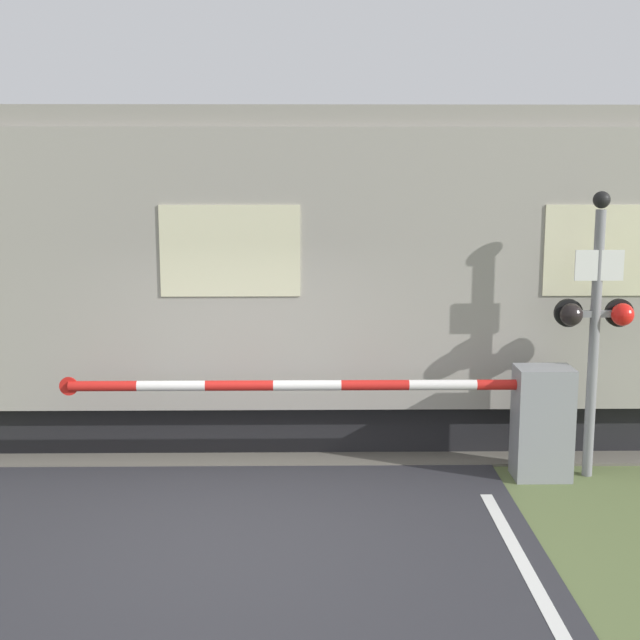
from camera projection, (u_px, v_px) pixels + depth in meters
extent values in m
plane|color=#5B6B3D|center=(232.00, 539.00, 8.09)|extent=(80.00, 80.00, 0.00)
cube|color=#666056|center=(255.00, 425.00, 11.54)|extent=(36.00, 3.20, 0.03)
cube|color=#595451|center=(251.00, 437.00, 10.82)|extent=(36.00, 0.08, 0.10)
cube|color=#595451|center=(258.00, 405.00, 12.24)|extent=(36.00, 0.08, 0.10)
cube|color=black|center=(242.00, 404.00, 11.49)|extent=(14.18, 2.31, 0.60)
cube|color=#9E998E|center=(240.00, 259.00, 11.17)|extent=(15.41, 2.71, 3.15)
cube|color=gray|center=(237.00, 121.00, 10.87)|extent=(15.10, 2.50, 0.24)
cube|color=beige|center=(613.00, 251.00, 9.84)|extent=(1.54, 0.02, 1.01)
cube|color=beige|center=(230.00, 251.00, 9.78)|extent=(1.54, 0.02, 1.01)
cube|color=gray|center=(542.00, 423.00, 9.56)|extent=(0.60, 0.44, 1.23)
cylinder|color=gray|center=(544.00, 385.00, 9.49)|extent=(0.16, 0.16, 0.18)
cylinder|color=red|center=(510.00, 385.00, 9.49)|extent=(0.72, 0.11, 0.11)
cylinder|color=white|center=(443.00, 385.00, 9.48)|extent=(0.72, 0.11, 0.11)
cylinder|color=red|center=(375.00, 385.00, 9.47)|extent=(0.72, 0.11, 0.11)
cylinder|color=white|center=(307.00, 385.00, 9.46)|extent=(0.72, 0.11, 0.11)
cylinder|color=red|center=(239.00, 386.00, 9.45)|extent=(0.72, 0.11, 0.11)
cylinder|color=white|center=(171.00, 386.00, 9.44)|extent=(0.72, 0.11, 0.11)
cylinder|color=red|center=(103.00, 386.00, 9.43)|extent=(0.72, 0.11, 0.11)
cylinder|color=red|center=(69.00, 386.00, 9.42)|extent=(0.20, 0.02, 0.20)
cylinder|color=gray|center=(594.00, 346.00, 9.49)|extent=(0.11, 0.11, 2.89)
cube|color=gray|center=(595.00, 314.00, 9.43)|extent=(0.66, 0.07, 0.07)
sphere|color=black|center=(571.00, 315.00, 9.37)|extent=(0.24, 0.24, 0.24)
sphere|color=red|center=(623.00, 314.00, 9.38)|extent=(0.24, 0.24, 0.24)
cylinder|color=black|center=(568.00, 313.00, 9.48)|extent=(0.30, 0.06, 0.30)
cylinder|color=black|center=(619.00, 313.00, 9.49)|extent=(0.30, 0.06, 0.30)
cube|color=white|center=(599.00, 265.00, 9.30)|extent=(0.51, 0.02, 0.32)
sphere|color=black|center=(602.00, 200.00, 9.22)|extent=(0.18, 0.18, 0.18)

